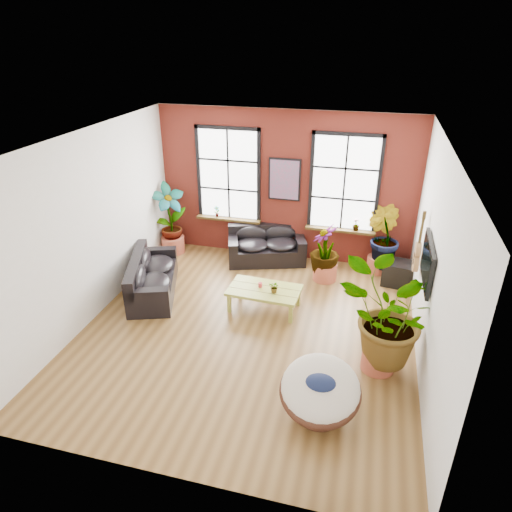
% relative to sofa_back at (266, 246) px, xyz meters
% --- Properties ---
extents(room, '(6.04, 6.54, 3.54)m').
position_rel_sofa_back_xyz_m(room, '(0.34, -2.73, 1.37)').
color(room, brown).
rests_on(room, ground).
extents(sofa_back, '(1.99, 1.39, 0.83)m').
position_rel_sofa_back_xyz_m(sofa_back, '(0.00, 0.00, 0.00)').
color(sofa_back, black).
rests_on(sofa_back, ground).
extents(sofa_left, '(1.47, 2.19, 0.80)m').
position_rel_sofa_back_xyz_m(sofa_left, '(-2.00, -2.10, -0.01)').
color(sofa_left, black).
rests_on(sofa_left, ground).
extents(coffee_table, '(1.44, 0.87, 0.54)m').
position_rel_sofa_back_xyz_m(coffee_table, '(0.46, -2.10, 0.02)').
color(coffee_table, '#979F39').
rests_on(coffee_table, ground).
extents(papasan_chair, '(1.22, 1.24, 0.87)m').
position_rel_sofa_back_xyz_m(papasan_chair, '(1.89, -4.63, 0.07)').
color(papasan_chair, '#482619').
rests_on(papasan_chair, ground).
extents(poster, '(0.74, 0.06, 0.98)m').
position_rel_sofa_back_xyz_m(poster, '(0.34, 0.30, 1.57)').
color(poster, black).
rests_on(poster, room).
extents(tv_wall_unit, '(0.13, 1.86, 1.20)m').
position_rel_sofa_back_xyz_m(tv_wall_unit, '(3.27, -2.28, 1.17)').
color(tv_wall_unit, black).
rests_on(tv_wall_unit, room).
extents(media_box, '(0.70, 0.62, 0.53)m').
position_rel_sofa_back_xyz_m(media_box, '(3.05, -0.41, -0.11)').
color(media_box, black).
rests_on(media_box, ground).
extents(pot_back_left, '(0.69, 0.69, 0.41)m').
position_rel_sofa_back_xyz_m(pot_back_left, '(-2.36, -0.15, -0.17)').
color(pot_back_left, '#C35940').
rests_on(pot_back_left, ground).
extents(pot_back_right, '(0.57, 0.57, 0.37)m').
position_rel_sofa_back_xyz_m(pot_back_right, '(2.62, 0.09, -0.19)').
color(pot_back_right, '#C35940').
rests_on(pot_back_right, ground).
extents(pot_right_wall, '(0.71, 0.71, 0.40)m').
position_rel_sofa_back_xyz_m(pot_right_wall, '(2.69, -3.38, -0.18)').
color(pot_right_wall, '#C35940').
rests_on(pot_right_wall, ground).
extents(pot_mid, '(0.61, 0.61, 0.38)m').
position_rel_sofa_back_xyz_m(pot_mid, '(1.49, -0.60, -0.18)').
color(pot_mid, '#C35940').
rests_on(pot_mid, ground).
extents(floor_plant_back_left, '(1.02, 1.02, 1.63)m').
position_rel_sofa_back_xyz_m(floor_plant_back_left, '(-2.38, -0.17, 0.59)').
color(floor_plant_back_left, '#185216').
rests_on(floor_plant_back_left, ground).
extents(floor_plant_back_right, '(1.01, 1.00, 1.43)m').
position_rel_sofa_back_xyz_m(floor_plant_back_right, '(2.64, 0.10, 0.49)').
color(floor_plant_back_right, '#185216').
rests_on(floor_plant_back_right, ground).
extents(floor_plant_right_wall, '(1.73, 1.58, 1.65)m').
position_rel_sofa_back_xyz_m(floor_plant_right_wall, '(2.72, -3.38, 0.61)').
color(floor_plant_right_wall, '#185216').
rests_on(floor_plant_right_wall, ground).
extents(floor_plant_mid, '(0.71, 0.71, 1.15)m').
position_rel_sofa_back_xyz_m(floor_plant_mid, '(1.45, -0.59, 0.34)').
color(floor_plant_mid, '#185216').
rests_on(floor_plant_mid, ground).
extents(table_plant, '(0.26, 0.24, 0.23)m').
position_rel_sofa_back_xyz_m(table_plant, '(0.68, -2.17, 0.19)').
color(table_plant, '#185216').
rests_on(table_plant, coffee_table).
extents(sill_plant_left, '(0.17, 0.17, 0.27)m').
position_rel_sofa_back_xyz_m(sill_plant_left, '(-1.31, 0.25, 0.66)').
color(sill_plant_left, '#185216').
rests_on(sill_plant_left, room).
extents(sill_plant_right, '(0.19, 0.19, 0.27)m').
position_rel_sofa_back_xyz_m(sill_plant_right, '(2.04, 0.25, 0.66)').
color(sill_plant_right, '#185216').
rests_on(sill_plant_right, room).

